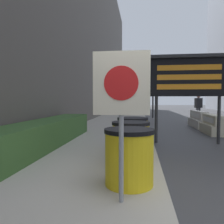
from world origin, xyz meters
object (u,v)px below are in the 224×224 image
message_board (188,77)px  traffic_light_near_curb (153,85)px  jersey_barrier_cream (213,126)px  traffic_cone_far (217,120)px  barrel_drum_middle (131,143)px  jersey_barrier_white (198,120)px  warning_sign (121,95)px  pedestrian_passerby (198,105)px  barrel_drum_foreground (129,157)px  barrel_drum_back (133,135)px  traffic_cone_near (201,121)px  traffic_cone_mid (223,124)px

message_board → traffic_light_near_curb: bearing=92.9°
jersey_barrier_cream → traffic_cone_far: jersey_barrier_cream is taller
barrel_drum_middle → jersey_barrier_cream: barrel_drum_middle is taller
traffic_cone_far → jersey_barrier_white: bearing=-144.7°
traffic_cone_far → warning_sign: bearing=-114.0°
pedestrian_passerby → traffic_light_near_curb: bearing=-43.8°
barrel_drum_foreground → message_board: message_board is taller
barrel_drum_back → message_board: message_board is taller
barrel_drum_middle → traffic_cone_near: barrel_drum_middle is taller
traffic_cone_near → traffic_cone_far: size_ratio=0.99×
message_board → pedestrian_passerby: bearing=73.7°
traffic_cone_near → jersey_barrier_cream: bearing=-94.8°
traffic_cone_near → traffic_cone_far: 1.16m
jersey_barrier_white → traffic_cone_far: size_ratio=3.37×
message_board → traffic_cone_mid: message_board is taller
warning_sign → jersey_barrier_white: size_ratio=0.83×
traffic_cone_near → traffic_cone_far: traffic_cone_far is taller
barrel_drum_middle → jersey_barrier_white: (3.15, 7.43, -0.19)m
barrel_drum_foreground → pedestrian_passerby: bearing=71.7°
traffic_cone_mid → traffic_cone_far: 1.92m
barrel_drum_foreground → traffic_cone_mid: size_ratio=1.36×
traffic_cone_mid → barrel_drum_foreground: bearing=-118.1°
traffic_cone_near → traffic_light_near_curb: 6.18m
jersey_barrier_white → message_board: bearing=-108.4°
barrel_drum_middle → jersey_barrier_cream: size_ratio=0.50×
traffic_cone_mid → pedestrian_passerby: 5.25m
barrel_drum_back → warning_sign: bearing=-91.0°
barrel_drum_middle → traffic_cone_near: size_ratio=1.29×
traffic_cone_near → jersey_barrier_white: bearing=-131.2°
barrel_drum_back → pedestrian_passerby: pedestrian_passerby is taller
warning_sign → message_board: (1.72, 4.60, 0.67)m
traffic_cone_far → barrel_drum_foreground: bearing=-114.9°
jersey_barrier_cream → traffic_cone_mid: 1.53m
jersey_barrier_white → traffic_light_near_curb: size_ratio=0.63×
barrel_drum_foreground → traffic_cone_far: barrel_drum_foreground is taller
traffic_cone_far → traffic_light_near_curb: traffic_light_near_curb is taller
jersey_barrier_white → traffic_cone_mid: 1.33m
traffic_cone_near → barrel_drum_back: bearing=-116.9°
traffic_cone_mid → traffic_cone_far: size_ratio=0.93×
traffic_cone_mid → barrel_drum_middle: bearing=-121.9°
barrel_drum_middle → warning_sign: (-0.05, -1.62, 0.89)m
barrel_drum_back → traffic_light_near_curb: traffic_light_near_curb is taller
barrel_drum_foreground → traffic_cone_near: bearing=69.0°
warning_sign → jersey_barrier_cream: (3.20, 6.75, -1.10)m
barrel_drum_middle → traffic_light_near_curb: traffic_light_near_curb is taller
barrel_drum_foreground → traffic_cone_near: size_ratio=1.29×
barrel_drum_back → traffic_cone_near: size_ratio=1.29×
barrel_drum_foreground → warning_sign: 1.07m
traffic_cone_near → traffic_cone_mid: size_ratio=1.06×
barrel_drum_back → pedestrian_passerby: 11.37m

